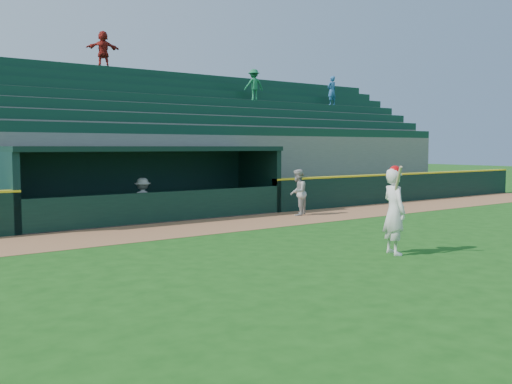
# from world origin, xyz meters

# --- Properties ---
(ground) EXTENTS (120.00, 120.00, 0.00)m
(ground) POSITION_xyz_m (0.00, 0.00, 0.00)
(ground) COLOR #184A12
(ground) RESTS_ON ground
(warning_track) EXTENTS (40.00, 3.00, 0.01)m
(warning_track) POSITION_xyz_m (0.00, 4.90, 0.01)
(warning_track) COLOR #945F3B
(warning_track) RESTS_ON ground
(field_wall_right) EXTENTS (15.50, 0.30, 1.20)m
(field_wall_right) POSITION_xyz_m (12.25, 6.55, 0.60)
(field_wall_right) COLOR black
(field_wall_right) RESTS_ON ground
(wall_stripe_right) EXTENTS (15.50, 0.32, 0.06)m
(wall_stripe_right) POSITION_xyz_m (12.25, 6.55, 1.23)
(wall_stripe_right) COLOR yellow
(wall_stripe_right) RESTS_ON field_wall_right
(dugout_player_front) EXTENTS (1.02, 0.96, 1.65)m
(dugout_player_front) POSITION_xyz_m (4.62, 5.36, 0.83)
(dugout_player_front) COLOR #A4A49F
(dugout_player_front) RESTS_ON ground
(dugout_player_inside) EXTENTS (1.07, 0.88, 1.44)m
(dugout_player_inside) POSITION_xyz_m (-0.60, 6.98, 0.72)
(dugout_player_inside) COLOR #979793
(dugout_player_inside) RESTS_ON ground
(dugout) EXTENTS (9.40, 2.80, 2.46)m
(dugout) POSITION_xyz_m (0.00, 8.00, 1.36)
(dugout) COLOR slate
(dugout) RESTS_ON ground
(stands) EXTENTS (34.50, 6.25, 7.52)m
(stands) POSITION_xyz_m (-0.02, 12.57, 2.39)
(stands) COLOR slate
(stands) RESTS_ON ground
(batter_at_plate) EXTENTS (0.68, 0.86, 2.04)m
(batter_at_plate) POSITION_xyz_m (1.60, -1.52, 1.01)
(batter_at_plate) COLOR silver
(batter_at_plate) RESTS_ON ground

